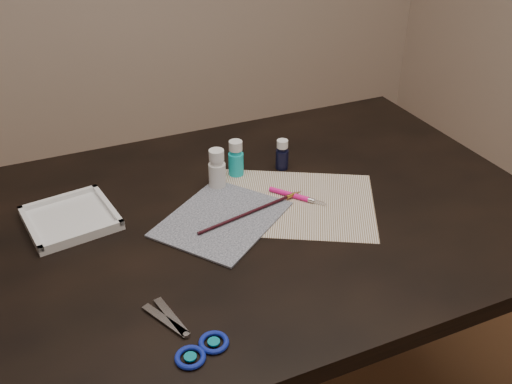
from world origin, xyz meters
name	(u,v)px	position (x,y,z in m)	size (l,w,h in m)	color
table	(256,331)	(0.00, 0.00, 0.38)	(1.30, 0.90, 0.75)	black
paper	(293,203)	(0.09, 0.00, 0.75)	(0.37, 0.28, 0.00)	silver
canvas	(222,219)	(-0.08, 0.00, 0.75)	(0.27, 0.21, 0.00)	black
paint_bottle_white	(217,169)	(-0.04, 0.13, 0.80)	(0.04, 0.04, 0.10)	silver
paint_bottle_cyan	(236,158)	(0.02, 0.17, 0.80)	(0.04, 0.04, 0.09)	#18C5CE
paint_bottle_navy	(282,154)	(0.14, 0.15, 0.79)	(0.03, 0.03, 0.08)	black
paintbrush	(253,211)	(-0.01, -0.01, 0.76)	(0.29, 0.01, 0.01)	black
craft_knife	(298,197)	(0.11, 0.00, 0.76)	(0.15, 0.01, 0.01)	#FF1590
scissors	(177,331)	(-0.27, -0.29, 0.76)	(0.20, 0.10, 0.01)	silver
palette_tray	(70,218)	(-0.39, 0.12, 0.76)	(0.18, 0.18, 0.02)	white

